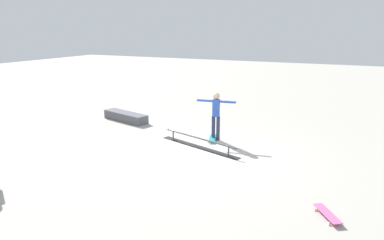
# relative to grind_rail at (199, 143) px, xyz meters

# --- Properties ---
(ground_plane) EXTENTS (60.00, 60.00, 0.00)m
(ground_plane) POSITION_rel_grind_rail_xyz_m (-0.10, 0.67, -0.14)
(ground_plane) COLOR #ADA89E
(grind_rail) EXTENTS (2.98, 1.16, 0.32)m
(grind_rail) POSITION_rel_grind_rail_xyz_m (0.00, 0.00, 0.00)
(grind_rail) COLOR black
(grind_rail) RESTS_ON ground_plane
(skate_ledge) EXTENTS (2.17, 1.04, 0.34)m
(skate_ledge) POSITION_rel_grind_rail_xyz_m (4.01, -1.70, 0.03)
(skate_ledge) COLOR #595960
(skate_ledge) RESTS_ON ground_plane
(skater_main) EXTENTS (1.28, 0.27, 1.60)m
(skater_main) POSITION_rel_grind_rail_xyz_m (-0.18, -0.93, 0.79)
(skater_main) COLOR #2D3351
(skater_main) RESTS_ON ground_plane
(skateboard_main) EXTENTS (0.42, 0.82, 0.09)m
(skateboard_main) POSITION_rel_grind_rail_xyz_m (-0.10, -0.87, -0.06)
(skateboard_main) COLOR teal
(skateboard_main) RESTS_ON ground_plane
(loose_skateboard_pink) EXTENTS (0.61, 0.78, 0.09)m
(loose_skateboard_pink) POSITION_rel_grind_rail_xyz_m (-4.02, 2.72, -0.06)
(loose_skateboard_pink) COLOR #E05993
(loose_skateboard_pink) RESTS_ON ground_plane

